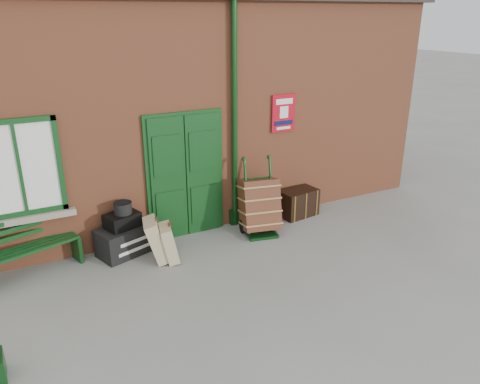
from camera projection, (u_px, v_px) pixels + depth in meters
ground at (239, 265)px, 7.54m from camera, size 80.00×80.00×0.00m
station_building at (162, 98)px, 9.67m from camera, size 10.30×4.30×4.36m
bench at (26, 246)px, 7.17m from camera, size 1.56×0.86×0.92m
houdini_trunk at (127, 239)px, 7.87m from camera, size 1.08×0.81×0.48m
strongbox at (122, 220)px, 7.72m from camera, size 0.63×0.54×0.24m
hatbox at (123, 208)px, 7.65m from camera, size 0.37×0.37×0.19m
suitcase_back at (156, 240)px, 7.58m from camera, size 0.49×0.58×0.73m
suitcase_front at (169, 243)px, 7.59m from camera, size 0.39×0.51×0.63m
porter_trolley at (259, 205)px, 8.50m from camera, size 0.80×0.84×1.37m
dark_trunk at (297, 202)px, 9.32m from camera, size 0.81×0.59×0.54m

